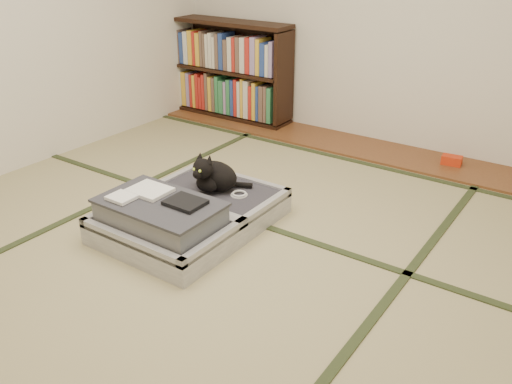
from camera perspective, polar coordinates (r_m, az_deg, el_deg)
The scene contains 9 objects.
floor at distance 3.14m, azimuth -4.43°, elevation -6.17°, with size 4.50×4.50×0.00m, color tan.
wood_strip at distance 4.69m, azimuth 11.09°, elevation 4.62°, with size 4.00×0.50×0.02m, color brown.
red_item at distance 4.48m, azimuth 19.90°, elevation 3.17°, with size 0.15×0.09×0.07m, color red.
tatami_borders at distance 3.48m, azimuth 0.68°, elevation -2.62°, with size 4.00×4.50×0.01m.
bookcase at distance 5.33m, azimuth -2.83°, elevation 12.53°, with size 1.27×0.29×0.92m.
suitcase at distance 3.30m, azimuth -7.35°, elevation -2.37°, with size 0.79×1.05×0.31m.
cat at distance 3.45m, azimuth -4.54°, elevation 1.72°, with size 0.35×0.35×0.28m.
cable_coil at distance 3.41m, azimuth -1.79°, elevation -0.25°, with size 0.11×0.11×0.03m.
hanger at distance 3.56m, azimuth -1.86°, elevation -1.81°, with size 0.45×0.30×0.01m.
Camera 1 is at (1.71, -2.05, 1.64)m, focal length 38.00 mm.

